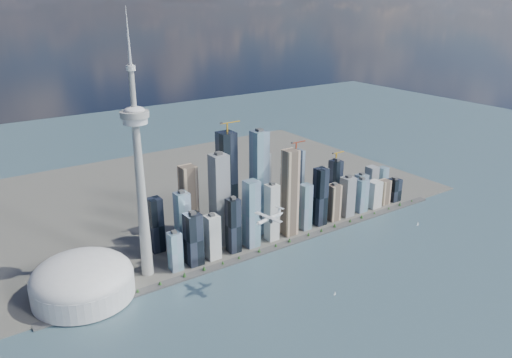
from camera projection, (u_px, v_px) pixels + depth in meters
ground at (349, 297)px, 1004.96m from camera, size 4000.00×4000.00×0.00m
seawall at (275, 248)px, 1197.96m from camera, size 1100.00×22.00×4.00m
land at (189, 191)px, 1546.77m from camera, size 1400.00×900.00×3.00m
shoreline_trees at (275, 245)px, 1195.65m from camera, size 960.53×7.20×8.80m
skyscraper_cluster at (274, 197)px, 1267.08m from camera, size 736.00×142.00×286.26m
needle_tower at (139, 172)px, 1004.96m from camera, size 56.00×56.00×550.50m
dome_stadium at (82, 280)px, 989.79m from camera, size 200.00×200.00×86.00m
airplane at (270, 218)px, 972.74m from camera, size 76.35×67.89×18.69m
sailboat_west at (335, 294)px, 1009.77m from camera, size 6.01×2.06×8.31m
sailboat_east at (418, 224)px, 1319.80m from camera, size 7.59×2.70×10.48m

